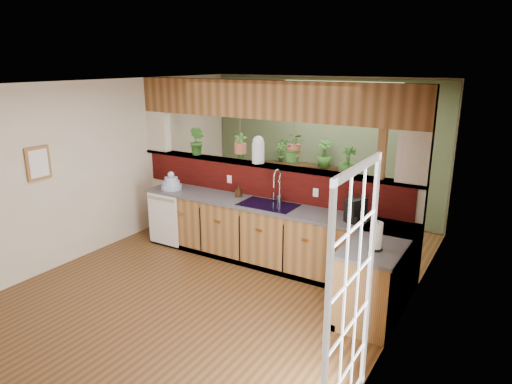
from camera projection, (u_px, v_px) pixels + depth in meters
The scene contains 28 objects.
ground at pixel (215, 286), 6.03m from camera, with size 4.60×7.00×0.01m, color #56361A.
ceiling at pixel (210, 84), 5.31m from camera, with size 4.60×7.00×0.01m, color brown.
wall_back at pixel (323, 147), 8.55m from camera, with size 4.60×0.02×2.60m, color beige.
wall_left at pixel (88, 170), 6.81m from camera, with size 0.02×7.00×2.60m, color beige.
wall_right at pixel (400, 224), 4.53m from camera, with size 0.02×7.00×2.60m, color beige.
pass_through_partition at pixel (268, 177), 6.80m from camera, with size 4.60×0.21×2.60m.
pass_through_ledge at pixel (266, 165), 6.76m from camera, with size 4.60×0.21×0.04m, color brown.
header_beam at pixel (267, 100), 6.50m from camera, with size 4.60×0.15×0.55m, color brown.
sage_backwall at pixel (323, 147), 8.54m from camera, with size 4.55×0.02×2.55m, color #566947.
countertop at pixel (302, 245), 6.21m from camera, with size 4.14×1.52×0.90m.
dishwasher at pixel (163, 220), 7.18m from camera, with size 0.58×0.03×0.82m.
navy_sink at pixel (268, 210), 6.48m from camera, with size 0.82×0.50×0.18m.
french_door at pixel (350, 303), 3.55m from camera, with size 0.06×1.02×2.16m, color white.
framed_print at pixel (38, 163), 6.07m from camera, with size 0.04×0.35×0.45m.
faucet at pixel (278, 185), 6.48m from camera, with size 0.22×0.22×0.50m.
dish_stack at pixel (171, 184), 7.23m from camera, with size 0.33×0.33×0.29m.
soap_dispenser at pixel (238, 191), 6.82m from camera, with size 0.08×0.08×0.18m, color #3C2715.
coffee_maker at pixel (355, 211), 5.76m from camera, with size 0.16×0.27×0.30m.
paper_towel at pixel (376, 236), 4.89m from camera, with size 0.16×0.16×0.33m.
glass_jar at pixel (258, 149), 6.77m from camera, with size 0.18×0.18×0.41m.
ledge_plant_left at pixel (197, 141), 7.33m from camera, with size 0.26×0.21×0.47m, color #2B5C20.
ledge_plant_right at pixel (348, 161), 6.08m from camera, with size 0.21×0.21×0.38m, color #2B5C20.
hanging_plant_a at pixel (240, 138), 6.89m from camera, with size 0.23×0.19×0.55m.
hanging_plant_b at pixel (294, 135), 6.40m from camera, with size 0.39×0.34×0.54m.
shelving_console at pixel (298, 189), 8.76m from camera, with size 1.46×0.39×0.97m, color black.
shelf_plant_a at pixel (281, 152), 8.76m from camera, with size 0.21×0.14×0.40m, color #2B5C20.
shelf_plant_b at pixel (324, 154), 8.30m from camera, with size 0.28×0.28×0.50m, color #2B5C20.
floor_plant at pixel (361, 217), 7.68m from camera, with size 0.60×0.52×0.67m, color #2B5C20.
Camera 1 is at (3.27, -4.39, 2.86)m, focal length 32.00 mm.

